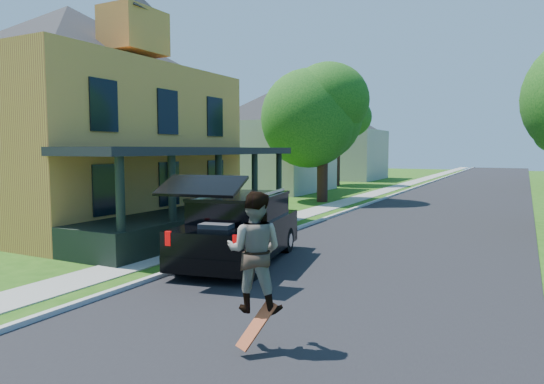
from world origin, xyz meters
The scene contains 13 objects.
ground centered at (0.00, 0.00, 0.00)m, with size 140.00×140.00×0.00m, color #204D0F.
street centered at (0.00, 20.00, 0.00)m, with size 8.00×120.00×0.02m, color black.
curb centered at (-4.05, 20.00, 0.00)m, with size 0.15×120.00×0.12m, color #AAAAA4.
sidewalk centered at (-5.60, 20.00, 0.00)m, with size 1.30×120.00×0.03m, color #9C9C94.
front_walk centered at (-9.50, 6.00, 0.00)m, with size 6.50×1.20×0.03m, color #9C9C94.
main_house centered at (-12.80, 5.99, 4.92)m, with size 15.56×15.56×10.10m.
neighbor_house_mid centered at (-13.50, 24.00, 4.19)m, with size 12.78×12.78×8.30m.
neighbor_house_far centered at (-13.50, 40.00, 4.19)m, with size 12.78×12.78×8.30m.
black_suv centered at (-3.20, 3.09, 0.94)m, with size 2.94×5.58×2.47m.
skateboarder centered at (-0.09, -1.53, 1.49)m, with size 1.05×0.91×1.85m.
skateboard centered at (0.10, -1.81, 0.42)m, with size 0.46×0.60×0.64m.
tree_left_mid centered at (-6.98, 18.50, 5.78)m, with size 6.47×6.19×8.94m.
tree_left_far centered at (-10.59, 30.82, 5.61)m, with size 6.03×5.71×8.31m.
Camera 1 is at (3.56, -7.91, 3.06)m, focal length 32.00 mm.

